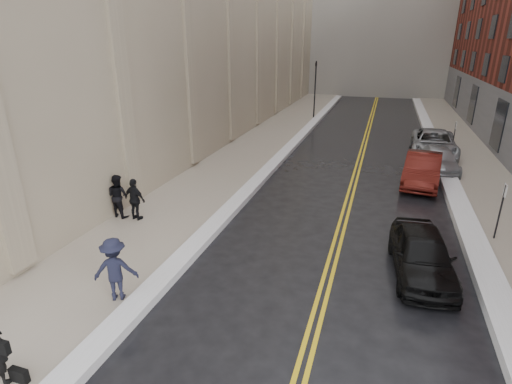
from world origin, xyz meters
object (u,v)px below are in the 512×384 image
Objects in this scene: pedestrian_a at (118,196)px; pedestrian_b at (115,269)px; car_maroon at (422,169)px; pedestrian_c at (135,199)px; car_silver_far at (434,143)px; car_black at (422,254)px; car_silver_near at (439,160)px.

pedestrian_b reaches higher than pedestrian_a.
pedestrian_c is (-11.14, -8.45, 0.22)m from car_maroon.
car_silver_far is at bearing 86.72° from car_maroon.
pedestrian_b is at bearing 135.19° from pedestrian_a.
car_maroon is 14.61m from pedestrian_a.
car_maroon is 0.83× the size of car_silver_far.
car_maroon is 2.79× the size of pedestrian_c.
pedestrian_a is (-11.40, 0.65, 0.32)m from car_black.
car_maroon is at bearing -134.70° from pedestrian_a.
pedestrian_b is at bearing 129.45° from pedestrian_c.
car_silver_far is 3.24× the size of pedestrian_a.
car_maroon is 1.08× the size of car_silver_near.
car_maroon is at bearing 80.90° from car_black.
pedestrian_b reaches higher than car_silver_far.
pedestrian_b is (3.33, -4.76, 0.03)m from pedestrian_a.
car_black is 0.89× the size of car_maroon.
car_silver_near is 3.30m from car_silver_far.
pedestrian_a is at bearing -143.88° from car_silver_near.
car_black is 9.06m from car_maroon.
car_black is at bearing -173.03° from pedestrian_a.
car_silver_near is 16.51m from pedestrian_c.
car_silver_far is (0.00, 3.29, 0.16)m from car_silver_near.
pedestrian_c is at bearing -136.19° from car_maroon.
pedestrian_b is 5.32m from pedestrian_c.
car_black is at bearing -94.66° from car_silver_far.
car_black is at bearing -86.92° from car_maroon.
car_silver_far is 18.89m from pedestrian_c.
pedestrian_b is (-9.67, -15.84, 0.43)m from car_silver_near.
car_silver_near is 18.57m from pedestrian_b.
car_black is 2.47× the size of pedestrian_c.
car_silver_far reaches higher than car_silver_near.
pedestrian_b is at bearing -158.62° from car_black.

